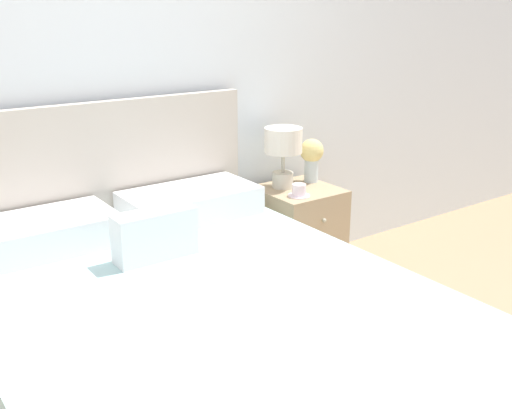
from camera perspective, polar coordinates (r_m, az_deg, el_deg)
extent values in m
plane|color=tan|center=(3.31, -13.84, -10.41)|extent=(12.00, 12.00, 0.00)
cube|color=white|center=(2.99, -16.29, 12.62)|extent=(8.00, 0.06, 2.60)
cube|color=beige|center=(2.41, -4.26, -17.21)|extent=(1.56, 2.09, 0.32)
cube|color=silver|center=(2.26, -4.43, -11.39)|extent=(1.53, 2.05, 0.24)
cube|color=beige|center=(3.06, -14.47, -1.20)|extent=(1.59, 0.05, 1.14)
cube|color=white|center=(2.73, -20.14, -2.72)|extent=(0.66, 0.36, 0.14)
cube|color=white|center=(2.99, -6.29, 0.15)|extent=(0.66, 0.36, 0.14)
cube|color=white|center=(2.51, -9.60, -2.87)|extent=(0.34, 0.12, 0.21)
cube|color=tan|center=(3.50, 4.01, -3.00)|extent=(0.42, 0.42, 0.58)
sphere|color=#B2AD93|center=(3.29, 6.52, -1.52)|extent=(0.02, 0.02, 0.02)
cylinder|color=beige|center=(3.41, 2.56, 2.36)|extent=(0.12, 0.12, 0.09)
cylinder|color=#B7B29E|center=(3.39, 2.59, 4.02)|extent=(0.02, 0.02, 0.11)
cylinder|color=silver|center=(3.36, 2.62, 6.14)|extent=(0.21, 0.21, 0.14)
cylinder|color=silver|center=(3.53, 5.28, 3.25)|extent=(0.08, 0.08, 0.13)
sphere|color=#E5D17F|center=(3.50, 5.34, 5.13)|extent=(0.14, 0.14, 0.14)
sphere|color=#609356|center=(3.53, 5.74, 4.65)|extent=(0.06, 0.06, 0.06)
cylinder|color=white|center=(3.27, 4.10, 0.85)|extent=(0.12, 0.12, 0.01)
cylinder|color=white|center=(3.26, 4.12, 1.42)|extent=(0.08, 0.08, 0.06)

